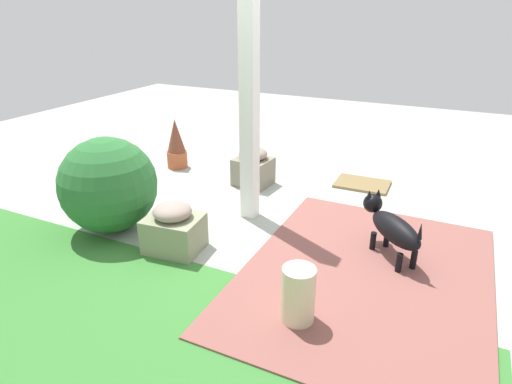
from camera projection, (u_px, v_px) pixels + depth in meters
name	position (u px, v px, depth m)	size (l,w,h in m)	color
ground_plane	(274.00, 219.00, 4.26)	(12.00, 12.00, 0.00)	#A4ABA1
brick_path	(365.00, 275.00, 3.36)	(1.80, 2.40, 0.02)	#885049
lawn_patch	(13.00, 368.00, 2.51)	(5.20, 2.80, 0.01)	#377931
porch_pillar	(249.00, 89.00, 3.85)	(0.14, 0.14, 2.50)	white
stone_planter_nearest	(253.00, 167.00, 5.01)	(0.43, 0.39, 0.45)	gray
stone_planter_far	(174.00, 229.00, 3.66)	(0.50, 0.42, 0.43)	gray
round_shrub	(108.00, 185.00, 3.92)	(0.87, 0.87, 0.87)	#2A6A31
terracotta_pot_spiky	(176.00, 145.00, 5.51)	(0.26, 0.26, 0.63)	#A94F2F
dog	(392.00, 226.00, 3.51)	(0.59, 0.60, 0.49)	black
ceramic_urn	(298.00, 296.00, 2.81)	(0.22, 0.22, 0.41)	beige
doormat	(362.00, 184.00, 5.06)	(0.60, 0.44, 0.03)	olive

